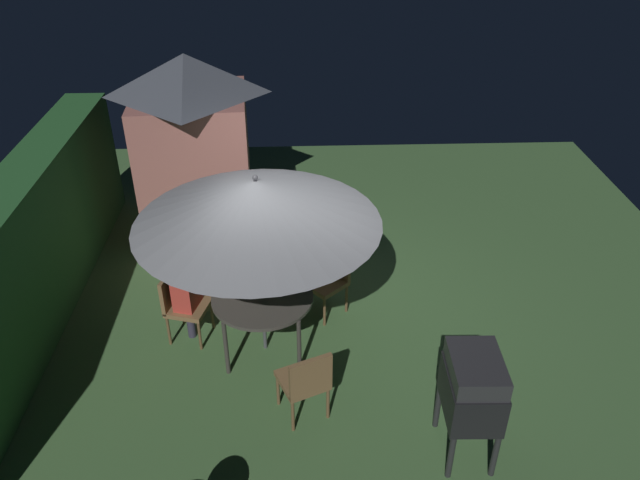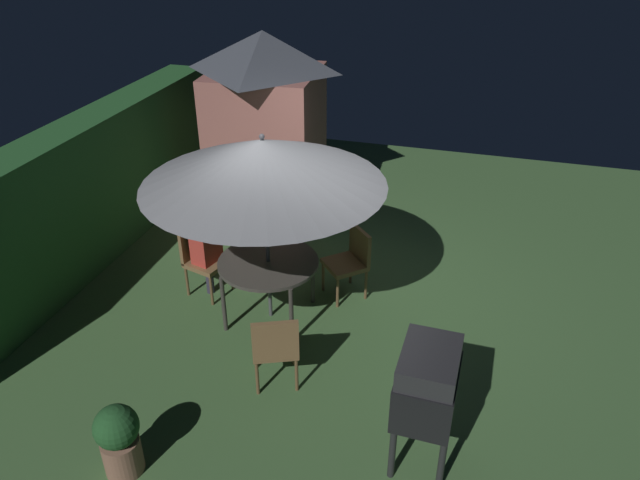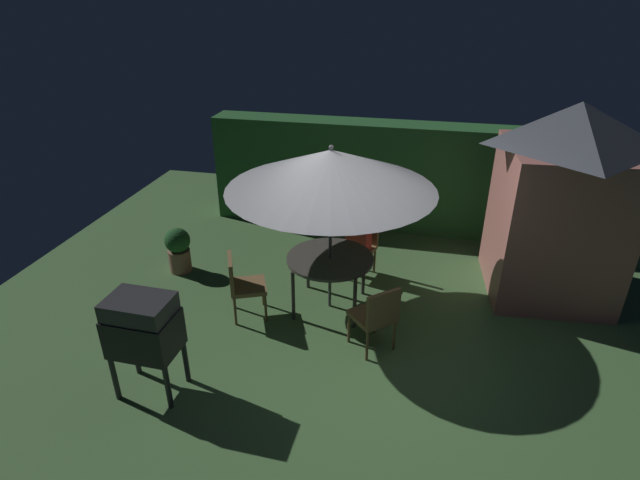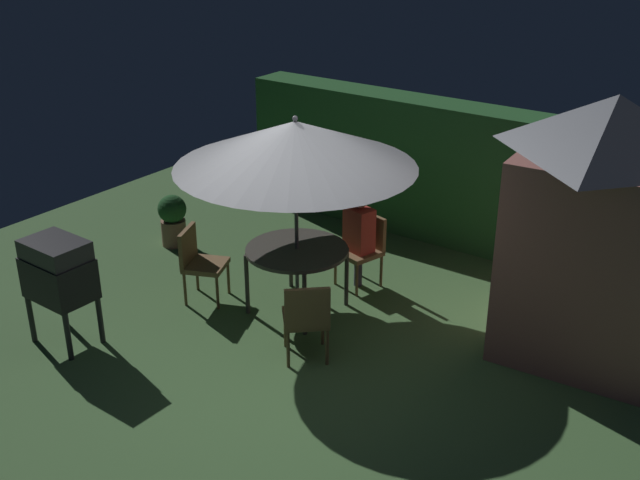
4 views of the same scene
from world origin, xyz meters
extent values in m
plane|color=#47703D|center=(0.00, 0.00, 0.00)|extent=(11.00, 11.00, 0.00)
cube|color=#28602D|center=(0.00, 3.50, 0.96)|extent=(6.50, 0.61, 1.92)
cube|color=#B26B60|center=(2.42, 1.77, 1.08)|extent=(1.70, 1.71, 2.16)
pyramid|color=#4C515B|center=(2.42, 1.77, 2.45)|extent=(1.80, 1.82, 0.59)
cube|color=brown|center=(2.36, 2.58, 0.84)|extent=(0.67, 0.08, 1.68)
cylinder|color=#47423D|center=(-0.56, 0.65, 0.76)|extent=(1.17, 1.17, 0.04)
cylinder|color=#3C3834|center=(-0.97, 0.24, 0.37)|extent=(0.05, 0.05, 0.74)
cylinder|color=#3C3834|center=(-0.14, 0.24, 0.37)|extent=(0.05, 0.05, 0.74)
cylinder|color=#3C3834|center=(-0.97, 1.06, 0.37)|extent=(0.05, 0.05, 0.74)
cylinder|color=#3C3834|center=(-0.14, 1.06, 0.37)|extent=(0.05, 0.05, 0.74)
cylinder|color=#4C4C51|center=(-0.56, 0.65, 1.13)|extent=(0.04, 0.04, 2.26)
cone|color=gray|center=(-0.56, 0.65, 2.01)|extent=(2.66, 2.66, 0.51)
sphere|color=#4C4C51|center=(-0.56, 0.65, 2.29)|extent=(0.06, 0.06, 0.06)
cube|color=black|center=(-2.14, -1.38, 0.78)|extent=(0.71, 0.52, 0.45)
cube|color=#2B2B2E|center=(-2.14, -1.38, 1.10)|extent=(0.68, 0.49, 0.20)
cylinder|color=#262628|center=(-2.45, -1.59, 0.28)|extent=(0.06, 0.06, 0.55)
cylinder|color=#262628|center=(-1.83, -1.59, 0.28)|extent=(0.06, 0.06, 0.55)
cylinder|color=#262628|center=(-2.45, -1.17, 0.28)|extent=(0.06, 0.06, 0.55)
cylinder|color=#262628|center=(-1.83, -1.17, 0.28)|extent=(0.06, 0.06, 0.55)
cube|color=olive|center=(-0.31, 1.57, 0.45)|extent=(0.56, 0.56, 0.06)
cube|color=olive|center=(-0.25, 1.77, 0.68)|extent=(0.46, 0.17, 0.45)
cylinder|color=brown|center=(-0.06, 1.71, 0.23)|extent=(0.04, 0.04, 0.45)
cylinder|color=brown|center=(-0.45, 1.81, 0.23)|extent=(0.04, 0.04, 0.45)
cylinder|color=brown|center=(-0.17, 1.32, 0.23)|extent=(0.04, 0.04, 0.45)
cylinder|color=brown|center=(-0.55, 1.43, 0.23)|extent=(0.04, 0.04, 0.45)
cube|color=olive|center=(-1.58, 0.21, 0.45)|extent=(0.60, 0.60, 0.06)
cube|color=olive|center=(-1.77, 0.13, 0.68)|extent=(0.23, 0.44, 0.45)
cylinder|color=brown|center=(-1.84, 0.32, 0.23)|extent=(0.04, 0.04, 0.45)
cylinder|color=brown|center=(-1.68, -0.05, 0.23)|extent=(0.04, 0.04, 0.45)
cylinder|color=brown|center=(-1.47, 0.48, 0.23)|extent=(0.04, 0.04, 0.45)
cylinder|color=brown|center=(-1.31, 0.11, 0.23)|extent=(0.04, 0.04, 0.45)
cube|color=olive|center=(0.12, -0.10, 0.45)|extent=(0.65, 0.65, 0.06)
cube|color=olive|center=(0.26, -0.25, 0.68)|extent=(0.37, 0.35, 0.45)
cylinder|color=brown|center=(0.11, -0.38, 0.23)|extent=(0.04, 0.04, 0.45)
cylinder|color=brown|center=(0.40, -0.11, 0.23)|extent=(0.04, 0.04, 0.45)
cylinder|color=brown|center=(-0.16, -0.08, 0.23)|extent=(0.04, 0.04, 0.45)
cylinder|color=brown|center=(0.14, 0.19, 0.23)|extent=(0.04, 0.04, 0.45)
cylinder|color=#936651|center=(-3.04, 1.11, 0.18)|extent=(0.34, 0.34, 0.36)
sphere|color=#235628|center=(-3.04, 1.11, 0.53)|extent=(0.39, 0.39, 0.39)
cube|color=#CC3D33|center=(-0.31, 1.57, 0.76)|extent=(0.39, 0.32, 0.55)
sphere|color=tan|center=(-0.31, 1.57, 1.15)|extent=(0.22, 0.22, 0.22)
cylinder|color=#383347|center=(-0.31, 1.57, 0.24)|extent=(0.10, 0.10, 0.48)
camera|label=1|loc=(-6.27, 0.21, 5.11)|focal=34.87mm
camera|label=2|loc=(-6.04, -1.56, 4.46)|focal=33.73mm
camera|label=3|loc=(0.60, -5.19, 4.06)|focal=28.48mm
camera|label=4|loc=(4.30, -5.68, 4.46)|focal=43.52mm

